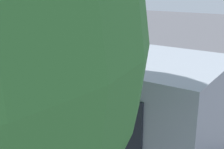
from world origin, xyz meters
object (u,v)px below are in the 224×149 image
spectator_centre (65,86)px  stunt_motorcycle (131,61)px  parked_motorcycle_silver (142,130)px  parked_motorcycle_dark (71,112)px  spectator_far_left (123,97)px  spectator_left (87,89)px  tour_bus (25,98)px  traffic_cone (172,81)px

spectator_centre → stunt_motorcycle: size_ratio=0.88×
spectator_centre → parked_motorcycle_silver: bearing=169.3°
spectator_centre → parked_motorcycle_dark: size_ratio=0.83×
spectator_far_left → spectator_left: 1.39m
tour_bus → parked_motorcycle_silver: bearing=-140.7°
traffic_cone → spectator_far_left: bearing=90.7°
stunt_motorcycle → spectator_centre: bearing=85.3°
spectator_far_left → traffic_cone: size_ratio=2.68×
spectator_centre → stunt_motorcycle: stunt_motorcycle is taller
spectator_far_left → parked_motorcycle_dark: 1.81m
spectator_centre → traffic_cone: spectator_centre is taller
spectator_left → traffic_cone: size_ratio=2.84×
tour_bus → stunt_motorcycle: 7.16m
tour_bus → spectator_left: 2.83m
parked_motorcycle_silver → traffic_cone: bearing=-77.5°
stunt_motorcycle → spectator_left: bearing=98.4°
spectator_left → spectator_far_left: bearing=-176.0°
spectator_far_left → parked_motorcycle_silver: 1.49m
spectator_centre → stunt_motorcycle: 4.40m
stunt_motorcycle → spectator_far_left: bearing=115.5°
tour_bus → spectator_far_left: size_ratio=6.07×
spectator_far_left → parked_motorcycle_silver: (-1.14, 0.81, -0.52)m
spectator_left → stunt_motorcycle: bearing=-81.6°
spectator_centre → spectator_left: bearing=-177.5°
parked_motorcycle_silver → stunt_motorcycle: bearing=-57.9°
spectator_far_left → spectator_centre: bearing=3.3°
spectator_centre → stunt_motorcycle: bearing=-94.7°
tour_bus → parked_motorcycle_silver: (-2.52, -2.06, -1.16)m
spectator_centre → parked_motorcycle_silver: spectator_centre is taller
tour_bus → spectator_left: size_ratio=5.73×
parked_motorcycle_silver → traffic_cone: (1.20, -5.38, -0.18)m
spectator_left → traffic_cone: spectator_left is taller
parked_motorcycle_silver → traffic_cone: 5.51m
spectator_far_left → stunt_motorcycle: 4.70m
traffic_cone → spectator_centre: bearing=63.7°
parked_motorcycle_dark → stunt_motorcycle: (0.59, -5.22, 0.58)m
spectator_far_left → parked_motorcycle_dark: (1.43, 0.97, -0.52)m
tour_bus → stunt_motorcycle: bearing=-84.8°
tour_bus → spectator_centre: (1.01, -2.73, -0.66)m
spectator_far_left → stunt_motorcycle: (2.02, -4.24, 0.05)m
spectator_left → parked_motorcycle_dark: 1.06m
tour_bus → spectator_left: tour_bus is taller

